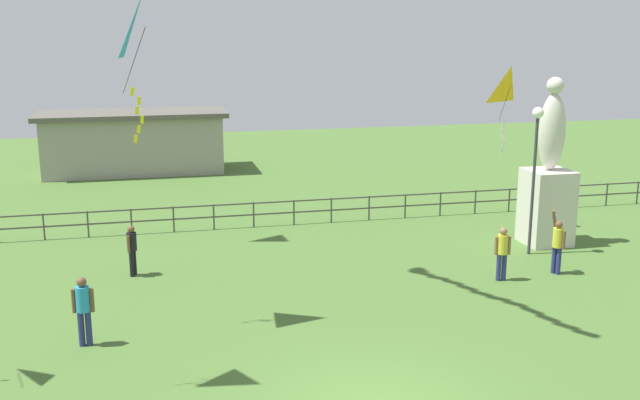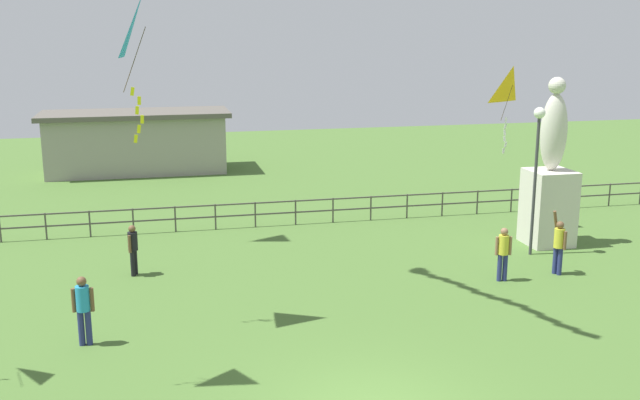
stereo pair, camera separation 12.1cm
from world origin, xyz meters
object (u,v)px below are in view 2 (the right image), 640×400
at_px(person_0, 503,251).
at_px(kite_4, 145,33).
at_px(statue_monument, 550,187).
at_px(kite_3, 512,88).
at_px(lamppost, 537,150).
at_px(person_4, 559,243).
at_px(person_3, 133,247).
at_px(person_1, 83,306).

bearing_deg(person_0, kite_4, -173.40).
bearing_deg(person_0, statue_monument, 44.44).
bearing_deg(person_0, kite_3, 62.69).
height_order(lamppost, person_0, lamppost).
relative_size(person_4, kite_3, 0.62).
height_order(kite_3, kite_4, kite_4).
relative_size(person_3, kite_4, 0.46).
xyz_separation_m(person_3, person_4, (12.37, -2.75, 0.08)).
height_order(lamppost, kite_3, kite_3).
bearing_deg(kite_3, person_4, -98.67).
relative_size(person_0, person_4, 0.83).
distance_m(lamppost, person_4, 3.19).
relative_size(statue_monument, person_1, 3.38).
bearing_deg(lamppost, person_4, -96.01).
relative_size(lamppost, person_0, 3.00).
distance_m(statue_monument, kite_4, 14.64).
bearing_deg(person_4, person_0, -174.49).
xyz_separation_m(statue_monument, person_0, (-3.22, -3.16, -1.07)).
distance_m(person_3, person_4, 12.67).
height_order(person_4, kite_4, kite_4).
bearing_deg(kite_3, person_3, -170.54).
distance_m(statue_monument, person_4, 3.42).
distance_m(person_0, person_1, 11.67).
bearing_deg(person_4, kite_3, 81.33).
height_order(person_0, kite_3, kite_3).
xyz_separation_m(person_1, kite_4, (1.71, 0.80, 6.14)).
bearing_deg(kite_3, lamppost, -100.46).
relative_size(statue_monument, person_4, 2.94).
distance_m(kite_3, kite_4, 14.06).
height_order(person_3, kite_3, kite_3).
height_order(person_1, person_3, person_1).
bearing_deg(person_3, kite_4, -80.58).
bearing_deg(kite_4, statue_monument, 18.25).
relative_size(person_3, person_4, 0.80).
distance_m(lamppost, person_1, 14.44).
height_order(person_4, kite_3, kite_3).
relative_size(person_3, kite_3, 0.50).
distance_m(statue_monument, person_3, 13.75).
bearing_deg(kite_4, person_1, -154.95).
xyz_separation_m(statue_monument, person_1, (-14.74, -5.09, -1.03)).
distance_m(person_4, kite_3, 6.52).
xyz_separation_m(kite_3, kite_4, (-12.45, -6.25, 1.94)).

